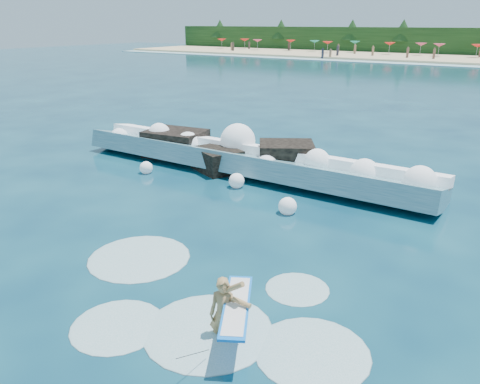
{
  "coord_description": "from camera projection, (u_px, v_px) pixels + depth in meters",
  "views": [
    {
      "loc": [
        8.79,
        -9.1,
        6.05
      ],
      "look_at": [
        1.5,
        2.0,
        1.2
      ],
      "focal_mm": 35.0,
      "sensor_mm": 36.0,
      "label": 1
    }
  ],
  "objects": [
    {
      "name": "rock_cluster",
      "position": [
        221.0,
        154.0,
        20.86
      ],
      "size": [
        8.58,
        3.66,
        1.56
      ],
      "color": "black",
      "rests_on": "ground"
    },
    {
      "name": "surfer_with_board",
      "position": [
        226.0,
        312.0,
        9.33
      ],
      "size": [
        1.49,
        2.79,
        1.6
      ],
      "color": "#AA824F",
      "rests_on": "ground"
    },
    {
      "name": "breaking_wave",
      "position": [
        245.0,
        160.0,
        19.89
      ],
      "size": [
        16.18,
        2.6,
        1.39
      ],
      "color": "teal",
      "rests_on": "ground"
    },
    {
      "name": "surf_foam",
      "position": [
        198.0,
        307.0,
        10.53
      ],
      "size": [
        8.95,
        5.17,
        0.14
      ],
      "color": "silver",
      "rests_on": "ground"
    },
    {
      "name": "beachgoers",
      "position": [
        449.0,
        55.0,
        74.09
      ],
      "size": [
        105.82,
        12.14,
        1.94
      ],
      "color": "#3F332D",
      "rests_on": "ground"
    },
    {
      "name": "wave_spray",
      "position": [
        250.0,
        152.0,
        19.64
      ],
      "size": [
        15.23,
        4.87,
        1.93
      ],
      "color": "white",
      "rests_on": "ground"
    },
    {
      "name": "ground",
      "position": [
        160.0,
        240.0,
        13.75
      ],
      "size": [
        200.0,
        200.0,
        0.0
      ],
      "primitive_type": "plane",
      "color": "#082B42",
      "rests_on": "ground"
    }
  ]
}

